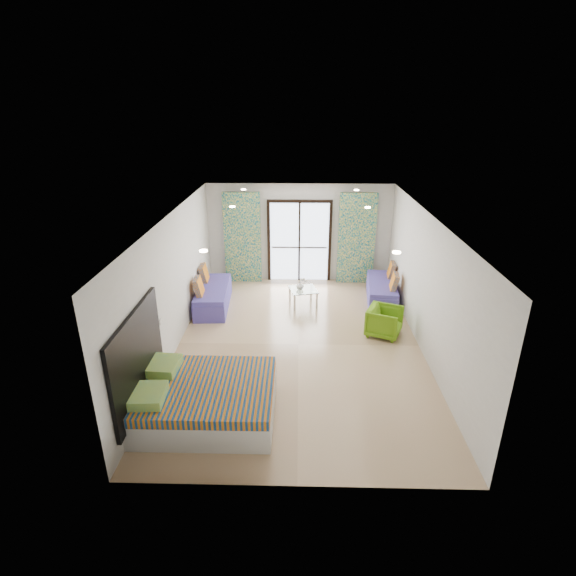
{
  "coord_description": "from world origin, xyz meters",
  "views": [
    {
      "loc": [
        -0.01,
        -8.2,
        4.66
      ],
      "look_at": [
        -0.23,
        0.29,
        1.15
      ],
      "focal_mm": 28.0,
      "sensor_mm": 36.0,
      "label": 1
    }
  ],
  "objects_px": {
    "daybed_right": "(382,290)",
    "coffee_table": "(303,291)",
    "armchair": "(385,320)",
    "bed": "(205,399)",
    "daybed_left": "(213,296)"
  },
  "relations": [
    {
      "from": "daybed_right",
      "to": "bed",
      "type": "bearing_deg",
      "value": -121.53
    },
    {
      "from": "daybed_left",
      "to": "coffee_table",
      "type": "distance_m",
      "value": 2.23
    },
    {
      "from": "coffee_table",
      "to": "bed",
      "type": "bearing_deg",
      "value": -110.11
    },
    {
      "from": "bed",
      "to": "armchair",
      "type": "relative_size",
      "value": 3.04
    },
    {
      "from": "armchair",
      "to": "bed",
      "type": "bearing_deg",
      "value": 153.34
    },
    {
      "from": "coffee_table",
      "to": "armchair",
      "type": "xyz_separation_m",
      "value": [
        1.74,
        -1.53,
        -0.02
      ]
    },
    {
      "from": "daybed_right",
      "to": "coffee_table",
      "type": "height_order",
      "value": "daybed_right"
    },
    {
      "from": "bed",
      "to": "daybed_left",
      "type": "distance_m",
      "value": 4.22
    },
    {
      "from": "coffee_table",
      "to": "armchair",
      "type": "bearing_deg",
      "value": -41.28
    },
    {
      "from": "daybed_left",
      "to": "coffee_table",
      "type": "height_order",
      "value": "daybed_left"
    },
    {
      "from": "daybed_right",
      "to": "coffee_table",
      "type": "bearing_deg",
      "value": -164.15
    },
    {
      "from": "bed",
      "to": "armchair",
      "type": "height_order",
      "value": "bed"
    },
    {
      "from": "bed",
      "to": "daybed_right",
      "type": "relative_size",
      "value": 1.16
    },
    {
      "from": "bed",
      "to": "daybed_left",
      "type": "bearing_deg",
      "value": 98.69
    },
    {
      "from": "daybed_left",
      "to": "armchair",
      "type": "distance_m",
      "value": 4.19
    }
  ]
}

